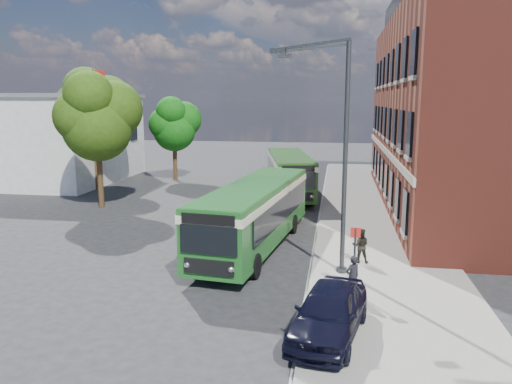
% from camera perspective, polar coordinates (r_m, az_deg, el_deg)
% --- Properties ---
extents(ground, '(120.00, 120.00, 0.00)m').
position_cam_1_polar(ground, '(22.76, -3.59, -7.02)').
color(ground, '#252527').
rests_on(ground, ground).
extents(pavement, '(6.00, 48.00, 0.15)m').
position_cam_1_polar(pavement, '(30.00, 13.09, -2.82)').
color(pavement, gray).
rests_on(pavement, ground).
extents(kerb_line, '(0.12, 48.00, 0.01)m').
position_cam_1_polar(kerb_line, '(29.96, 7.25, -2.78)').
color(kerb_line, beige).
rests_on(kerb_line, ground).
extents(brick_office, '(12.10, 26.00, 14.20)m').
position_cam_1_polar(brick_office, '(34.37, 25.04, 9.74)').
color(brick_office, maroon).
rests_on(brick_office, ground).
extents(white_building, '(9.40, 13.40, 7.30)m').
position_cam_1_polar(white_building, '(45.47, -21.08, 5.80)').
color(white_building, beige).
rests_on(white_building, ground).
extents(flagpole, '(0.95, 0.10, 9.00)m').
position_cam_1_polar(flagpole, '(38.35, -17.75, 7.17)').
color(flagpole, '#333638').
rests_on(flagpole, ground).
extents(street_lamp, '(2.96, 2.38, 9.00)m').
position_cam_1_polar(street_lamp, '(19.26, 9.09, 4.24)').
color(street_lamp, '#333638').
rests_on(street_lamp, ground).
extents(bus_stop_sign, '(0.35, 0.08, 2.52)m').
position_cam_1_polar(bus_stop_sign, '(17.78, 11.21, -7.18)').
color(bus_stop_sign, '#333638').
rests_on(bus_stop_sign, ground).
extents(bus_front, '(3.98, 11.88, 3.02)m').
position_cam_1_polar(bus_front, '(23.14, -0.12, -2.01)').
color(bus_front, '#1D5D20').
rests_on(bus_front, ground).
extents(bus_rear, '(4.52, 10.52, 3.02)m').
position_cam_1_polar(bus_rear, '(35.71, 3.87, 2.41)').
color(bus_rear, '#214C18').
rests_on(bus_rear, ground).
extents(parked_car, '(2.59, 4.63, 1.49)m').
position_cam_1_polar(parked_car, '(14.79, 8.35, -13.36)').
color(parked_car, black).
rests_on(parked_car, pavement).
extents(pedestrian_a, '(0.66, 0.62, 1.50)m').
position_cam_1_polar(pedestrian_a, '(17.54, 10.98, -9.52)').
color(pedestrian_a, black).
rests_on(pedestrian_a, pavement).
extents(pedestrian_b, '(0.71, 0.55, 1.46)m').
position_cam_1_polar(pedestrian_b, '(21.28, 11.86, -6.02)').
color(pedestrian_b, black).
rests_on(pedestrian_b, pavement).
extents(tree_left, '(5.08, 4.83, 8.59)m').
position_cam_1_polar(tree_left, '(32.91, -17.69, 8.24)').
color(tree_left, '#362413').
rests_on(tree_left, ground).
extents(tree_mid, '(5.46, 5.19, 9.21)m').
position_cam_1_polar(tree_mid, '(40.02, -18.12, 9.15)').
color(tree_mid, '#362413').
rests_on(tree_mid, ground).
extents(tree_right, '(4.22, 4.01, 7.13)m').
position_cam_1_polar(tree_right, '(43.23, -9.31, 7.70)').
color(tree_right, '#362413').
rests_on(tree_right, ground).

